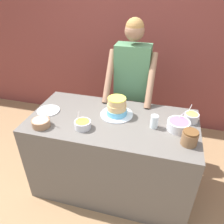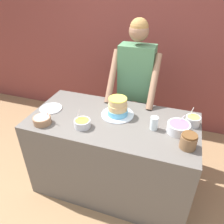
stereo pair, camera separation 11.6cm
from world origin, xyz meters
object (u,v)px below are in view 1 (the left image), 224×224
at_px(frosting_bowl_yellow, 191,117).
at_px(stoneware_jar, 190,138).
at_px(person_baker, 132,80).
at_px(frosting_bowl_purple, 178,125).
at_px(ceramic_plate, 48,111).
at_px(drinking_glass, 154,122).
at_px(frosting_bowl_orange, 83,124).
at_px(frosting_bowl_pink, 41,123).
at_px(cake, 117,108).

xyz_separation_m(frosting_bowl_yellow, stoneware_jar, (-0.03, -0.35, 0.02)).
height_order(person_baker, frosting_bowl_purple, person_baker).
bearing_deg(ceramic_plate, stoneware_jar, -6.81).
xyz_separation_m(person_baker, stoneware_jar, (0.64, -0.82, -0.09)).
bearing_deg(stoneware_jar, drinking_glass, 151.72).
relative_size(frosting_bowl_orange, drinking_glass, 1.22).
bearing_deg(frosting_bowl_purple, frosting_bowl_pink, -167.35).
bearing_deg(frosting_bowl_pink, frosting_bowl_yellow, 17.90).
bearing_deg(stoneware_jar, person_baker, 127.92).
bearing_deg(cake, ceramic_plate, -170.55).
xyz_separation_m(person_baker, ceramic_plate, (-0.75, -0.66, -0.15)).
distance_m(person_baker, ceramic_plate, 1.01).
distance_m(frosting_bowl_orange, stoneware_jar, 0.94).
relative_size(frosting_bowl_pink, stoneware_jar, 1.31).
bearing_deg(person_baker, drinking_glass, -63.00).
bearing_deg(frosting_bowl_yellow, person_baker, 144.60).
xyz_separation_m(frosting_bowl_orange, frosting_bowl_pink, (-0.38, -0.07, -0.00)).
xyz_separation_m(frosting_bowl_pink, drinking_glass, (1.02, 0.25, 0.02)).
distance_m(frosting_bowl_pink, drinking_glass, 1.05).
distance_m(frosting_bowl_yellow, frosting_bowl_purple, 0.20).
xyz_separation_m(cake, frosting_bowl_purple, (0.60, -0.09, -0.03)).
xyz_separation_m(frosting_bowl_orange, ceramic_plate, (-0.45, 0.18, -0.03)).
distance_m(cake, frosting_bowl_orange, 0.39).
bearing_deg(frosting_bowl_orange, cake, 50.25).
distance_m(frosting_bowl_orange, frosting_bowl_yellow, 1.03).
bearing_deg(frosting_bowl_yellow, cake, -174.83).
distance_m(frosting_bowl_purple, stoneware_jar, 0.21).
distance_m(person_baker, stoneware_jar, 1.05).
height_order(person_baker, cake, person_baker).
xyz_separation_m(frosting_bowl_purple, ceramic_plate, (-1.30, -0.02, -0.04)).
bearing_deg(cake, frosting_bowl_pink, -149.60).
bearing_deg(cake, person_baker, 84.93).
relative_size(frosting_bowl_orange, stoneware_jar, 1.14).
bearing_deg(cake, frosting_bowl_purple, -8.98).
relative_size(cake, frosting_bowl_yellow, 2.06).
xyz_separation_m(frosting_bowl_purple, stoneware_jar, (0.09, -0.19, 0.02)).
xyz_separation_m(frosting_bowl_orange, drinking_glass, (0.63, 0.18, 0.02)).
bearing_deg(frosting_bowl_yellow, frosting_bowl_purple, -126.47).
xyz_separation_m(frosting_bowl_purple, drinking_glass, (-0.22, -0.02, 0.01)).
height_order(cake, frosting_bowl_purple, cake).
bearing_deg(frosting_bowl_purple, drinking_glass, -173.71).
height_order(frosting_bowl_purple, frosting_bowl_pink, frosting_bowl_pink).
bearing_deg(stoneware_jar, ceramic_plate, 173.19).
bearing_deg(frosting_bowl_pink, frosting_bowl_purple, 12.65).
height_order(frosting_bowl_orange, frosting_bowl_purple, frosting_bowl_orange).
distance_m(frosting_bowl_orange, ceramic_plate, 0.49).
xyz_separation_m(person_baker, frosting_bowl_orange, (-0.30, -0.84, -0.12)).
distance_m(frosting_bowl_yellow, stoneware_jar, 0.35).
xyz_separation_m(frosting_bowl_orange, stoneware_jar, (0.94, 0.02, 0.02)).
bearing_deg(drinking_glass, frosting_bowl_orange, -164.12).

